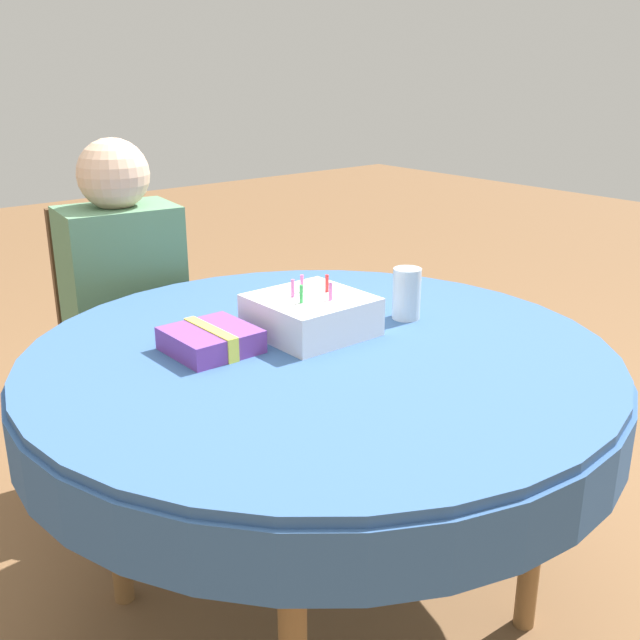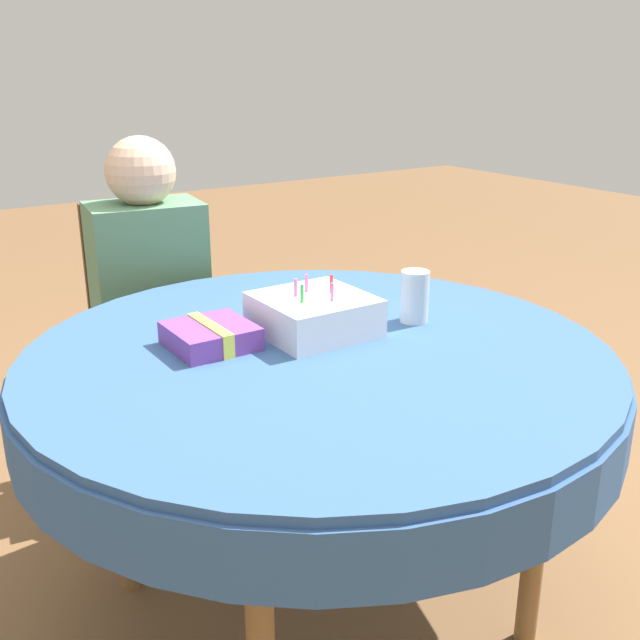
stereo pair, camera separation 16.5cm
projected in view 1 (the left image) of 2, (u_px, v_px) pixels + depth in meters
The scene contains 7 objects.
ground_plane at pixel (320, 611), 1.86m from camera, with size 12.00×12.00×0.00m, color brown.
dining_table at pixel (319, 382), 1.66m from camera, with size 1.30×1.30×0.70m.
chair at pixel (122, 340), 2.34m from camera, with size 0.41×0.41×0.88m.
person at pixel (126, 289), 2.21m from camera, with size 0.36×0.35×1.09m.
birthday_cake at pixel (311, 315), 1.71m from camera, with size 0.24×0.24×0.13m.
drinking_glass at pixel (407, 294), 1.80m from camera, with size 0.07×0.07×0.12m.
gift_box at pixel (211, 340), 1.61m from camera, with size 0.17×0.18×0.06m.
Camera 1 is at (-0.97, -1.17, 1.30)m, focal length 42.00 mm.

